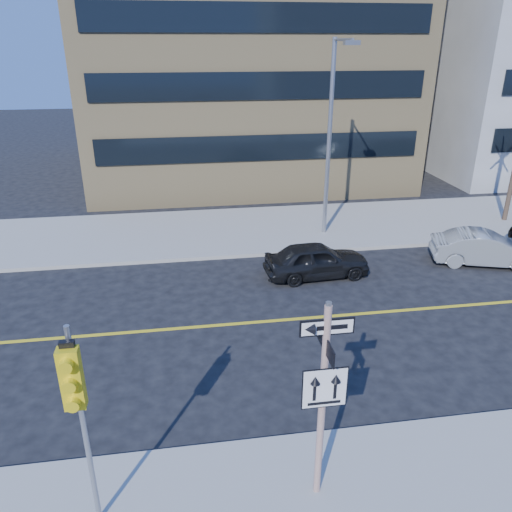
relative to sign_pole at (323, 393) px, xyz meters
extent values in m
plane|color=black|center=(0.00, 2.51, -2.44)|extent=(120.00, 120.00, 0.00)
cylinder|color=silver|center=(0.00, 0.01, -0.29)|extent=(0.13, 0.13, 4.00)
cylinder|color=gray|center=(0.00, 0.01, 1.74)|extent=(0.10, 0.10, 0.06)
cube|color=black|center=(0.00, 0.01, 1.31)|extent=(0.92, 0.03, 0.30)
cube|color=black|center=(0.00, 0.01, 0.96)|extent=(0.03, 0.92, 0.30)
cube|color=white|center=(0.00, -0.07, 0.16)|extent=(0.80, 0.03, 0.80)
cylinder|color=gray|center=(-4.00, 0.01, -0.29)|extent=(0.09, 0.09, 4.00)
cube|color=yellow|center=(-4.00, -0.19, 0.91)|extent=(0.32, 0.22, 1.05)
sphere|color=#8C0705|center=(-4.00, -0.31, 1.26)|extent=(0.17, 0.17, 0.17)
sphere|color=black|center=(-4.00, -0.31, 0.91)|extent=(0.17, 0.17, 0.17)
sphere|color=black|center=(-4.00, -0.31, 0.56)|extent=(0.17, 0.17, 0.17)
imported|color=black|center=(2.54, 9.44, -1.79)|extent=(1.77, 3.90, 1.30)
imported|color=gray|center=(9.25, 9.51, -1.79)|extent=(2.48, 4.17, 1.30)
cylinder|color=gray|center=(4.00, 13.51, 1.71)|extent=(0.18, 0.18, 8.00)
cylinder|color=gray|center=(4.00, 12.51, 5.61)|extent=(0.10, 2.20, 0.10)
cube|color=gray|center=(4.00, 11.51, 5.51)|extent=(0.55, 0.30, 0.16)
cube|color=tan|center=(2.00, 27.51, 6.56)|extent=(18.00, 18.00, 18.00)
camera|label=1|loc=(-2.20, -6.67, 5.57)|focal=35.00mm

